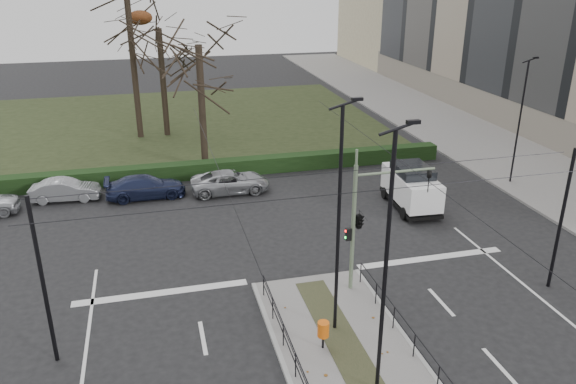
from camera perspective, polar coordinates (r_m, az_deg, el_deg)
The scene contains 17 objects.
ground at distance 20.20m, azimuth 5.90°, elevation -15.85°, with size 140.00×140.00×0.00m, color black.
sidewalk_east at distance 45.59m, azimuth 18.05°, elevation 5.24°, with size 8.00×90.00×0.14m, color slate.
park at distance 48.48m, azimuth -13.99°, elevation 6.60°, with size 38.00×26.00×0.10m, color black.
hedge at distance 35.53m, azimuth -13.63°, elevation 1.83°, with size 38.00×1.00×1.00m, color black.
median_railing at distance 17.72m, azimuth 9.00°, elevation -18.26°, with size 4.14×13.24×0.92m.
catenary at distance 19.65m, azimuth 4.69°, elevation -5.13°, with size 20.00×34.00×6.00m.
traffic_light at distance 22.06m, azimuth 7.43°, elevation -2.66°, with size 3.60×2.05×5.30m.
litter_bin at distance 19.66m, azimuth 3.60°, elevation -13.78°, with size 0.40×0.40×1.03m.
streetlamp_median_near at distance 16.17m, azimuth 9.96°, elevation -7.46°, with size 0.71×0.15×8.55m.
streetlamp_median_far at distance 18.90m, azimuth 5.22°, elevation -2.90°, with size 0.70×0.14×8.43m.
streetlamp_sidewalk at distance 35.80m, azimuth 22.48°, elevation 6.70°, with size 0.62×0.13×7.47m.
parked_car_second at distance 34.06m, azimuth -21.70°, elevation 0.19°, with size 1.32×3.78×1.24m, color #989A9F.
parked_car_third at distance 33.05m, azimuth -14.27°, elevation 0.52°, with size 1.81×4.46×1.29m, color #1D2445.
parked_car_fourth at distance 33.00m, azimuth -5.89°, elevation 1.05°, with size 2.11×4.58×1.27m, color #989A9F.
white_van at distance 31.21m, azimuth 12.42°, elevation 0.60°, with size 2.29×4.61×2.41m.
bare_tree_center at distance 43.79m, azimuth -12.94°, elevation 15.13°, with size 6.58×6.58×10.69m.
bare_tree_near at distance 35.75m, azimuth -9.04°, elevation 13.65°, with size 5.90×5.90×10.40m.
Camera 1 is at (-5.82, -14.89, 12.34)m, focal length 35.00 mm.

